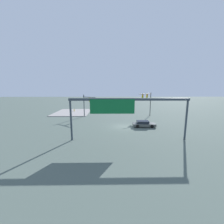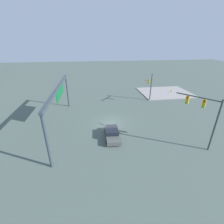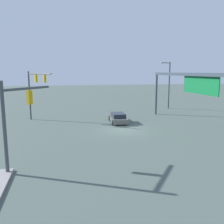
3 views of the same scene
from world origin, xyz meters
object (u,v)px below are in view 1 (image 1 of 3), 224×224
(sedan_car_approaching, at_px, (144,124))
(fire_hydrant_on_curb, at_px, (74,110))
(traffic_signal_near_corner, at_px, (86,103))
(traffic_signal_opposite_side, at_px, (148,100))

(sedan_car_approaching, height_order, fire_hydrant_on_curb, sedan_car_approaching)
(traffic_signal_near_corner, bearing_deg, traffic_signal_opposite_side, 38.65)
(traffic_signal_near_corner, xyz_separation_m, sedan_car_approaching, (-12.79, 9.85, -3.15))
(traffic_signal_opposite_side, xyz_separation_m, sedan_car_approaching, (3.27, 10.08, -3.94))
(sedan_car_approaching, bearing_deg, traffic_signal_near_corner, 144.82)
(sedan_car_approaching, relative_size, fire_hydrant_on_curb, 6.30)
(traffic_signal_opposite_side, xyz_separation_m, fire_hydrant_on_curb, (21.29, -7.78, -4.03))
(sedan_car_approaching, bearing_deg, traffic_signal_opposite_side, 74.47)
(traffic_signal_near_corner, relative_size, traffic_signal_opposite_side, 0.91)
(traffic_signal_near_corner, height_order, traffic_signal_opposite_side, traffic_signal_opposite_side)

